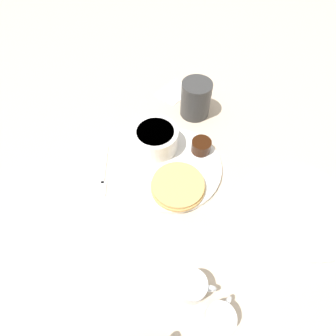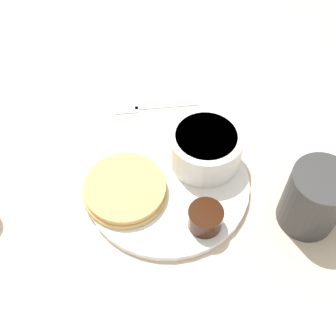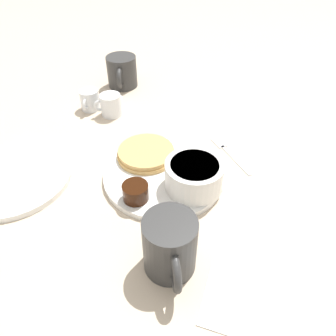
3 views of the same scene
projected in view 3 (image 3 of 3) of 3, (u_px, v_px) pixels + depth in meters
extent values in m
plane|color=#C6B299|center=(164.00, 177.00, 0.66)|extent=(4.00, 4.00, 0.00)
cylinder|color=white|center=(164.00, 175.00, 0.66)|extent=(0.24, 0.24, 0.01)
cylinder|color=tan|center=(146.00, 155.00, 0.69)|extent=(0.12, 0.12, 0.01)
cylinder|color=tan|center=(146.00, 151.00, 0.69)|extent=(0.12, 0.12, 0.01)
cylinder|color=white|center=(194.00, 176.00, 0.61)|extent=(0.11, 0.11, 0.06)
cylinder|color=white|center=(195.00, 166.00, 0.59)|extent=(0.09, 0.09, 0.01)
cylinder|color=black|center=(136.00, 192.00, 0.59)|extent=(0.05, 0.05, 0.03)
cylinder|color=white|center=(197.00, 190.00, 0.60)|extent=(0.05, 0.05, 0.02)
sphere|color=white|center=(197.00, 183.00, 0.59)|extent=(0.03, 0.03, 0.03)
cylinder|color=#333333|center=(170.00, 245.00, 0.48)|extent=(0.08, 0.08, 0.10)
torus|color=#333333|center=(175.00, 270.00, 0.45)|extent=(0.06, 0.04, 0.06)
cylinder|color=white|center=(111.00, 105.00, 0.82)|extent=(0.05, 0.05, 0.06)
torus|color=white|center=(100.00, 106.00, 0.82)|extent=(0.03, 0.03, 0.03)
cone|color=white|center=(119.00, 95.00, 0.81)|extent=(0.02, 0.02, 0.01)
cylinder|color=white|center=(90.00, 100.00, 0.85)|extent=(0.05, 0.05, 0.05)
torus|color=white|center=(86.00, 104.00, 0.83)|extent=(0.03, 0.01, 0.03)
cone|color=white|center=(92.00, 88.00, 0.85)|extent=(0.02, 0.02, 0.01)
cube|color=silver|center=(235.00, 160.00, 0.70)|extent=(0.08, 0.08, 0.00)
cube|color=silver|center=(219.00, 142.00, 0.75)|extent=(0.04, 0.04, 0.00)
cube|color=white|center=(229.00, 300.00, 0.47)|extent=(0.10, 0.08, 0.00)
cylinder|color=#333333|center=(122.00, 72.00, 0.93)|extent=(0.08, 0.08, 0.09)
torus|color=#333333|center=(120.00, 78.00, 0.90)|extent=(0.06, 0.03, 0.06)
cylinder|color=white|center=(13.00, 177.00, 0.65)|extent=(0.23, 0.23, 0.01)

